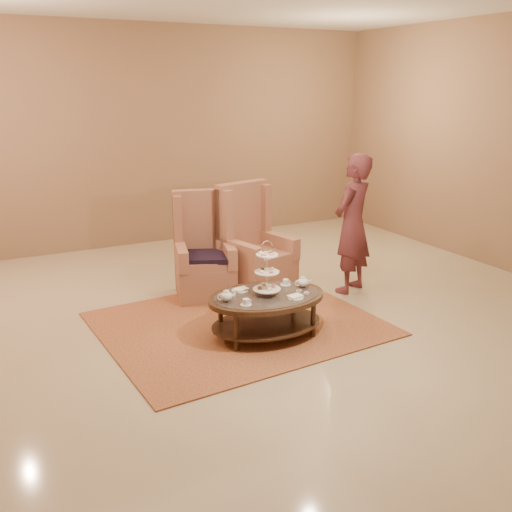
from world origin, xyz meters
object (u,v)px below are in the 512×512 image
person (352,224)px  armchair_left (204,260)px  tea_table (267,302)px  armchair_right (253,256)px

person → armchair_left: bearing=-49.2°
person → tea_table: bearing=-1.1°
tea_table → person: (1.62, 0.75, 0.50)m
tea_table → person: person is taller
armchair_right → tea_table: bearing=-124.7°
tea_table → armchair_left: (-0.10, 1.49, 0.06)m
tea_table → armchair_left: 1.50m
armchair_left → armchair_right: 0.62m
armchair_right → armchair_left: bearing=150.1°
tea_table → armchair_right: size_ratio=0.95×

